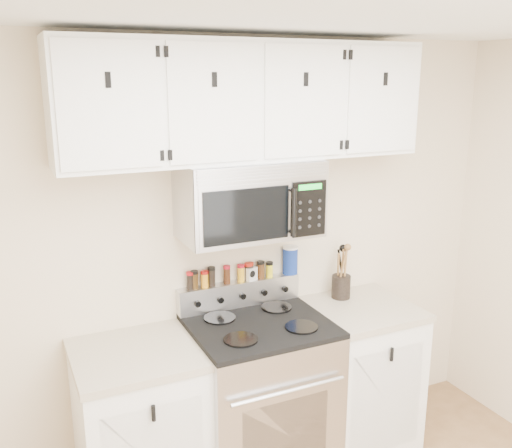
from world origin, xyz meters
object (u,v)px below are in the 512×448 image
Objects in this scene: utensil_crock at (341,285)px; salt_canister at (290,260)px; microwave at (250,199)px; range at (259,397)px.

salt_canister is at bearing 164.00° from utensil_crock.
microwave is 0.58m from salt_canister.
microwave is at bearing -174.40° from utensil_crock.
microwave is 0.91m from utensil_crock.
range is 1.15m from microwave.
microwave is 2.23× the size of utensil_crock.
range is at bearing -90.23° from microwave.
microwave is (0.00, 0.13, 1.14)m from range.
salt_canister reaches higher than utensil_crock.
utensil_crock is at bearing 5.60° from microwave.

